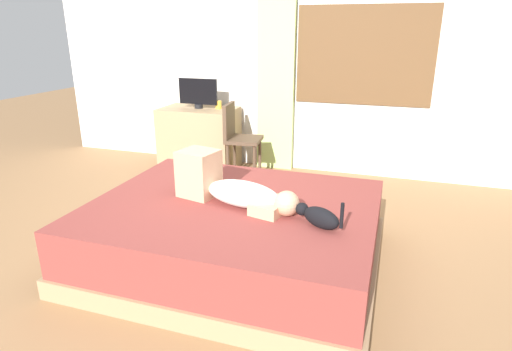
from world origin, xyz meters
name	(u,v)px	position (x,y,z in m)	size (l,w,h in m)	color
ground_plane	(219,264)	(0.00, 0.00, 0.00)	(16.00, 16.00, 0.00)	olive
back_wall_with_window	(302,46)	(0.02, 2.47, 1.45)	(6.40, 0.14, 2.90)	silver
bed	(234,233)	(0.10, 0.07, 0.23)	(2.04, 1.67, 0.47)	#997A56
person_lying	(231,187)	(0.08, 0.08, 0.59)	(0.94, 0.43, 0.34)	silver
cat	(319,217)	(0.74, -0.12, 0.54)	(0.33, 0.23, 0.21)	black
desk	(200,138)	(-1.13, 2.07, 0.37)	(0.90, 0.56, 0.74)	#997A56
tv_monitor	(198,93)	(-1.12, 2.07, 0.92)	(0.48, 0.10, 0.35)	black
cup	(219,105)	(-0.88, 2.12, 0.79)	(0.07, 0.07, 0.09)	gold
chair_by_desk	(238,135)	(-0.54, 1.84, 0.51)	(0.42, 0.42, 0.86)	#4C3828
curtain_left	(276,71)	(-0.25, 2.35, 1.17)	(0.44, 0.06, 2.34)	#ADCC75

